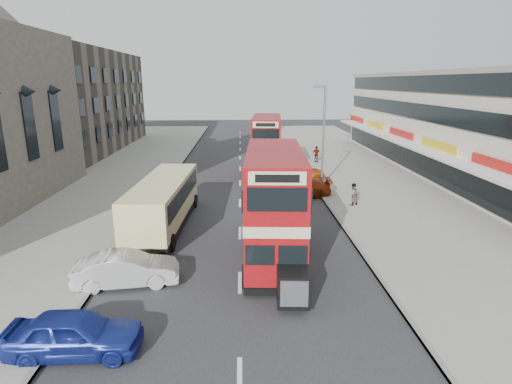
% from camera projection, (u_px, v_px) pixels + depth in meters
% --- Properties ---
extents(ground, '(160.00, 160.00, 0.00)m').
position_uv_depth(ground, '(240.00, 307.00, 15.81)').
color(ground, '#28282B').
rests_on(ground, ground).
extents(road_surface, '(12.00, 90.00, 0.01)m').
position_uv_depth(road_surface, '(240.00, 183.00, 35.11)').
color(road_surface, '#28282B').
rests_on(road_surface, ground).
extents(pavement_right, '(12.00, 90.00, 0.15)m').
position_uv_depth(pavement_right, '(379.00, 181.00, 35.52)').
color(pavement_right, gray).
rests_on(pavement_right, ground).
extents(pavement_left, '(12.00, 90.00, 0.15)m').
position_uv_depth(pavement_left, '(98.00, 183.00, 34.66)').
color(pavement_left, gray).
rests_on(pavement_left, ground).
extents(kerb_left, '(0.20, 90.00, 0.16)m').
position_uv_depth(kerb_left, '(168.00, 183.00, 34.87)').
color(kerb_left, gray).
rests_on(kerb_left, ground).
extents(kerb_right, '(0.20, 90.00, 0.16)m').
position_uv_depth(kerb_right, '(311.00, 182.00, 35.31)').
color(kerb_right, gray).
rests_on(kerb_right, ground).
extents(brick_terrace, '(14.00, 28.00, 12.00)m').
position_uv_depth(brick_terrace, '(59.00, 102.00, 50.13)').
color(brick_terrace, '#66594C').
rests_on(brick_terrace, ground).
extents(commercial_row, '(9.90, 46.20, 9.30)m').
position_uv_depth(commercial_row, '(464.00, 124.00, 36.53)').
color(commercial_row, beige).
rests_on(commercial_row, ground).
extents(street_lamp, '(1.00, 0.20, 8.12)m').
position_uv_depth(street_lamp, '(323.00, 129.00, 32.17)').
color(street_lamp, slate).
rests_on(street_lamp, ground).
extents(bus_main, '(3.03, 9.47, 5.15)m').
position_uv_depth(bus_main, '(274.00, 206.00, 19.45)').
color(bus_main, black).
rests_on(bus_main, ground).
extents(bus_second, '(3.21, 9.46, 5.12)m').
position_uv_depth(bus_second, '(267.00, 145.00, 38.25)').
color(bus_second, black).
rests_on(bus_second, ground).
extents(coach, '(2.99, 10.01, 2.62)m').
position_uv_depth(coach, '(164.00, 201.00, 24.32)').
color(coach, black).
rests_on(coach, ground).
extents(car_left_near, '(4.22, 1.72, 1.43)m').
position_uv_depth(car_left_near, '(74.00, 333.00, 12.94)').
color(car_left_near, navy).
rests_on(car_left_near, ground).
extents(car_left_front, '(4.50, 2.09, 1.43)m').
position_uv_depth(car_left_front, '(127.00, 269.00, 17.37)').
color(car_left_front, silver).
rests_on(car_left_front, ground).
extents(car_right_a, '(4.74, 1.98, 1.37)m').
position_uv_depth(car_right_a, '(299.00, 187.00, 30.94)').
color(car_right_a, maroon).
rests_on(car_right_a, ground).
extents(car_right_b, '(4.75, 2.44, 1.28)m').
position_uv_depth(car_right_b, '(296.00, 174.00, 35.40)').
color(car_right_b, '#B64F12').
rests_on(car_right_b, ground).
extents(car_right_c, '(4.08, 1.71, 1.38)m').
position_uv_depth(car_right_c, '(282.00, 151.00, 46.75)').
color(car_right_c, '#5BA1B7').
rests_on(car_right_c, ground).
extents(pedestrian_near, '(0.69, 0.60, 1.56)m').
position_uv_depth(pedestrian_near, '(353.00, 194.00, 28.15)').
color(pedestrian_near, gray).
rests_on(pedestrian_near, pavement_right).
extents(pedestrian_far, '(1.06, 0.65, 1.68)m').
position_uv_depth(pedestrian_far, '(316.00, 154.00, 43.29)').
color(pedestrian_far, gray).
rests_on(pedestrian_far, pavement_right).
extents(cyclist, '(0.70, 1.57, 2.18)m').
position_uv_depth(cyclist, '(283.00, 179.00, 33.13)').
color(cyclist, gray).
rests_on(cyclist, ground).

